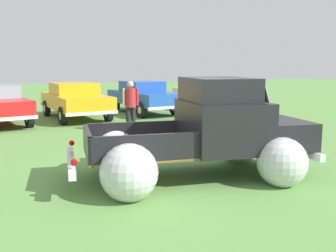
# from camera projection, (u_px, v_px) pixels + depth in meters

# --- Properties ---
(ground_plane) EXTENTS (80.00, 80.00, 0.00)m
(ground_plane) POSITION_uv_depth(u_px,v_px,m) (190.00, 177.00, 7.57)
(ground_plane) COLOR #609347
(vintage_pickup_truck) EXTENTS (4.84, 3.27, 1.96)m
(vintage_pickup_truck) POSITION_uv_depth(u_px,v_px,m) (209.00, 138.00, 7.55)
(vintage_pickup_truck) COLOR black
(vintage_pickup_truck) RESTS_ON ground
(show_car_1) EXTENTS (2.30, 4.57, 1.43)m
(show_car_1) POSITION_uv_depth(u_px,v_px,m) (75.00, 99.00, 15.67)
(show_car_1) COLOR black
(show_car_1) RESTS_ON ground
(show_car_2) EXTENTS (2.36, 4.39, 1.43)m
(show_car_2) POSITION_uv_depth(u_px,v_px,m) (143.00, 96.00, 17.34)
(show_car_2) COLOR black
(show_car_2) RESTS_ON ground
(show_car_3) EXTENTS (2.06, 4.46, 1.43)m
(show_car_3) POSITION_uv_depth(u_px,v_px,m) (209.00, 94.00, 18.62)
(show_car_3) COLOR black
(show_car_3) RESTS_ON ground
(spectator_0) EXTENTS (0.54, 0.37, 1.65)m
(spectator_0) POSITION_uv_depth(u_px,v_px,m) (131.00, 103.00, 12.59)
(spectator_0) COLOR black
(spectator_0) RESTS_ON ground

